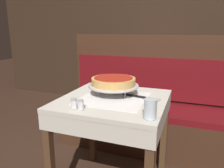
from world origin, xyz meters
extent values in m
cube|color=beige|center=(0.00, 0.00, 0.75)|extent=(0.73, 0.73, 0.03)
cube|color=white|center=(0.00, 0.00, 0.76)|extent=(0.45, 0.45, 0.00)
cube|color=beige|center=(0.00, 0.00, 0.68)|extent=(0.72, 0.72, 0.11)
cube|color=#4C331E|center=(-0.33, -0.33, 0.37)|extent=(0.05, 0.05, 0.73)
cube|color=#4C331E|center=(-0.33, 0.33, 0.37)|extent=(0.05, 0.05, 0.73)
cube|color=#4C331E|center=(0.33, 0.33, 0.37)|extent=(0.05, 0.05, 0.73)
cube|color=red|center=(-0.02, 1.71, 0.74)|extent=(0.70, 0.70, 0.03)
cube|color=white|center=(-0.02, 1.71, 0.76)|extent=(0.43, 0.43, 0.00)
cube|color=red|center=(-0.02, 1.71, 0.65)|extent=(0.69, 0.69, 0.16)
cube|color=#4C331E|center=(-0.34, 1.40, 0.36)|extent=(0.05, 0.05, 0.72)
cube|color=#4C331E|center=(0.29, 1.40, 0.36)|extent=(0.05, 0.05, 0.72)
cube|color=#4C331E|center=(-0.34, 2.03, 0.36)|extent=(0.05, 0.05, 0.72)
cube|color=#4C331E|center=(0.29, 2.03, 0.36)|extent=(0.05, 0.05, 0.72)
cube|color=#3D2316|center=(0.07, 0.75, 0.20)|extent=(1.76, 0.53, 0.41)
cube|color=#600F14|center=(0.07, 0.75, 0.44)|extent=(1.73, 0.52, 0.06)
cube|color=#3D2316|center=(0.07, 0.98, 0.82)|extent=(1.76, 0.06, 0.71)
cube|color=#600F14|center=(0.07, 0.94, 0.72)|extent=(1.69, 0.02, 0.45)
cube|color=black|center=(0.00, 2.15, 1.20)|extent=(6.00, 0.04, 2.40)
cylinder|color=#ADADB2|center=(-0.03, 0.20, 0.79)|extent=(0.01, 0.01, 0.06)
cylinder|color=#ADADB2|center=(-0.14, 0.02, 0.79)|extent=(0.01, 0.01, 0.06)
cylinder|color=#ADADB2|center=(0.08, 0.02, 0.79)|extent=(0.01, 0.01, 0.06)
cylinder|color=#ADADB2|center=(-0.03, 0.08, 0.82)|extent=(0.25, 0.25, 0.01)
cylinder|color=silver|center=(-0.03, 0.08, 0.83)|extent=(0.36, 0.36, 0.01)
cylinder|color=silver|center=(-0.03, 0.08, 0.83)|extent=(0.37, 0.37, 0.01)
cylinder|color=tan|center=(-0.03, 0.08, 0.86)|extent=(0.32, 0.32, 0.05)
cylinder|color=#B22819|center=(-0.03, 0.08, 0.89)|extent=(0.28, 0.28, 0.01)
cube|color=#BCBCC1|center=(0.26, 0.05, 0.77)|extent=(0.11, 0.10, 0.00)
cube|color=black|center=(0.13, 0.08, 0.77)|extent=(0.18, 0.06, 0.01)
cylinder|color=silver|center=(0.31, -0.28, 0.82)|extent=(0.07, 0.07, 0.11)
cylinder|color=silver|center=(-0.15, -0.28, 0.79)|extent=(0.04, 0.04, 0.05)
cylinder|color=#B7B7BC|center=(-0.15, -0.28, 0.82)|extent=(0.04, 0.04, 0.01)
cylinder|color=silver|center=(-0.11, -0.28, 0.79)|extent=(0.04, 0.04, 0.05)
cylinder|color=#B7B7BC|center=(-0.11, -0.28, 0.82)|extent=(0.04, 0.04, 0.01)
cube|color=#B2B2B7|center=(-0.12, 0.32, 0.81)|extent=(0.10, 0.05, 0.09)
cube|color=black|center=(-0.07, 1.81, 0.77)|extent=(0.15, 0.15, 0.03)
cylinder|color=black|center=(-0.07, 1.81, 0.85)|extent=(0.01, 0.01, 0.12)
cylinder|color=white|center=(-0.07, 1.86, 0.83)|extent=(0.04, 0.04, 0.09)
cylinder|color=red|center=(-0.07, 1.76, 0.83)|extent=(0.04, 0.04, 0.09)
camera|label=1|loc=(0.50, -1.38, 1.23)|focal=35.00mm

